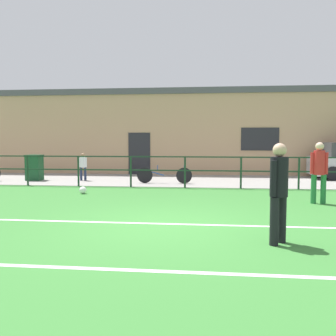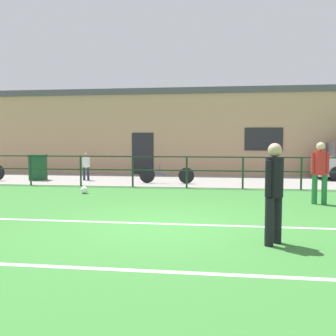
% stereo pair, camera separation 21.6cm
% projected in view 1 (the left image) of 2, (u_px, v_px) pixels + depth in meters
% --- Properties ---
extents(ground, '(60.00, 44.00, 0.04)m').
position_uv_depth(ground, '(165.00, 226.00, 7.60)').
color(ground, '#387A33').
extents(field_line_touchline, '(36.00, 0.11, 0.00)m').
position_uv_depth(field_line_touchline, '(166.00, 224.00, 7.73)').
color(field_line_touchline, white).
rests_on(field_line_touchline, ground).
extents(field_line_hash, '(36.00, 0.11, 0.00)m').
position_uv_depth(field_line_hash, '(141.00, 270.00, 4.96)').
color(field_line_hash, white).
rests_on(field_line_hash, ground).
extents(pavement_strip, '(48.00, 5.00, 0.02)m').
position_uv_depth(pavement_strip, '(189.00, 180.00, 16.02)').
color(pavement_strip, gray).
rests_on(pavement_strip, ground).
extents(perimeter_fence, '(36.07, 0.07, 1.15)m').
position_uv_depth(perimeter_fence, '(185.00, 167.00, 13.49)').
color(perimeter_fence, '#193823').
rests_on(perimeter_fence, ground).
extents(clubhouse_facade, '(28.00, 2.56, 4.31)m').
position_uv_depth(clubhouse_facade, '(193.00, 132.00, 19.53)').
color(clubhouse_facade, tan).
rests_on(clubhouse_facade, ground).
extents(player_goalkeeper, '(0.33, 0.38, 1.68)m').
position_uv_depth(player_goalkeeper, '(279.00, 187.00, 6.17)').
color(player_goalkeeper, black).
rests_on(player_goalkeeper, ground).
extents(player_winger, '(0.46, 0.29, 1.68)m').
position_uv_depth(player_winger, '(319.00, 169.00, 10.13)').
color(player_winger, '#237038').
rests_on(player_winger, ground).
extents(soccer_ball_match, '(0.23, 0.23, 0.23)m').
position_uv_depth(soccer_ball_match, '(83.00, 190.00, 12.06)').
color(soccer_ball_match, white).
rests_on(soccer_ball_match, ground).
extents(spectator_child, '(0.31, 0.20, 1.16)m').
position_uv_depth(spectator_child, '(83.00, 165.00, 15.80)').
color(spectator_child, '#232D4C').
rests_on(spectator_child, pavement_strip).
extents(bicycle_parked_1, '(2.20, 0.04, 0.73)m').
position_uv_depth(bicycle_parked_1, '(164.00, 175.00, 14.81)').
color(bicycle_parked_1, black).
rests_on(bicycle_parked_1, pavement_strip).
extents(trash_bin_0, '(0.65, 0.55, 1.09)m').
position_uv_depth(trash_bin_0, '(34.00, 167.00, 15.90)').
color(trash_bin_0, '#194C28').
rests_on(trash_bin_0, pavement_strip).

